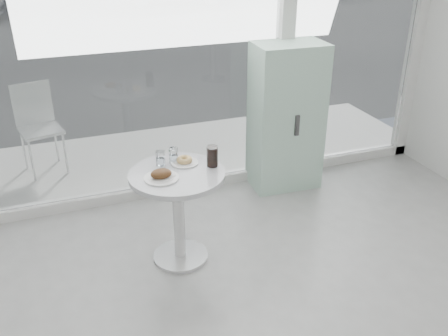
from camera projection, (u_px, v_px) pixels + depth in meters
name	position (u px, v px, depth m)	size (l,w,h in m)	color
storefront	(202.00, 14.00, 4.38)	(5.00, 0.14, 3.00)	silver
main_table	(178.00, 198.00, 3.79)	(0.72, 0.72, 0.77)	silver
patio_deck	(178.00, 153.00, 5.78)	(5.60, 1.60, 0.05)	silver
street	(77.00, 5.00, 16.04)	(40.00, 24.00, 0.00)	#353535
mint_cabinet	(286.00, 117.00, 4.87)	(0.68, 0.48, 1.44)	#9DC8B1
patio_chair	(38.00, 122.00, 5.16)	(0.48, 0.48, 0.92)	silver
plate_fritter	(162.00, 175.00, 3.60)	(0.26, 0.26, 0.07)	white
plate_donut	(184.00, 161.00, 3.82)	(0.21, 0.21, 0.05)	white
water_tumbler_a	(161.00, 159.00, 3.78)	(0.07, 0.07, 0.11)	white
water_tumbler_b	(173.00, 156.00, 3.83)	(0.07, 0.07, 0.12)	white
cola_glass	(212.00, 157.00, 3.76)	(0.09, 0.09, 0.16)	white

